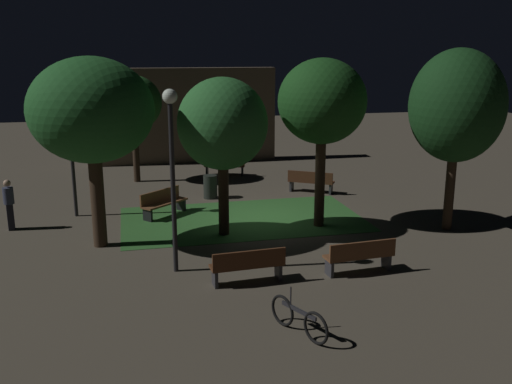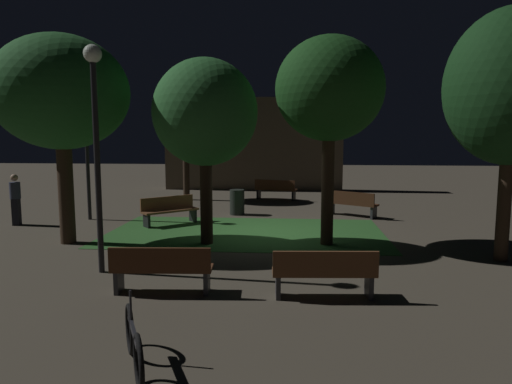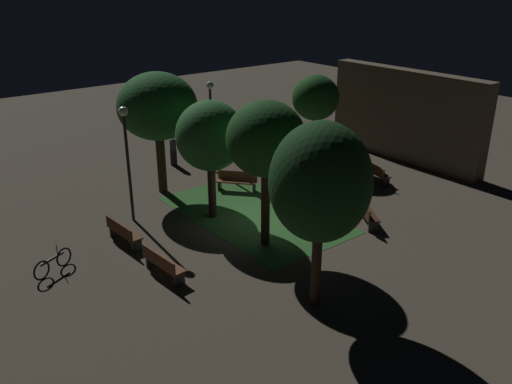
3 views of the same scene
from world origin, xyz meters
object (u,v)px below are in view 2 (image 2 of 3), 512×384
at_px(bench_front_right, 169,209).
at_px(bicycle, 134,344).
at_px(tree_near_wall, 61,94).
at_px(trash_bin, 237,202).
at_px(lamp_post_plaza_west, 95,120).
at_px(tree_lawn_side, 512,88).
at_px(bench_near_trees, 324,272).
at_px(bench_front_left, 161,268).
at_px(bench_path_side, 275,189).
at_px(tree_tall_center, 330,90).
at_px(lamp_post_path_center, 86,129).
at_px(tree_left_canopy, 205,113).
at_px(bench_back_row, 351,203).
at_px(tree_back_left, 185,122).
at_px(pedestrian, 16,198).

distance_m(bench_front_right, bicycle, 9.24).
height_order(tree_near_wall, trash_bin, tree_near_wall).
height_order(bench_front_right, lamp_post_plaza_west, lamp_post_plaza_west).
bearing_deg(tree_near_wall, tree_lawn_side, -4.50).
height_order(bench_near_trees, bench_front_right, same).
bearing_deg(bench_front_left, tree_lawn_side, 21.67).
distance_m(bench_near_trees, tree_near_wall, 8.15).
bearing_deg(bench_path_side, tree_tall_center, -78.28).
relative_size(bench_path_side, lamp_post_path_center, 0.42).
height_order(bench_front_left, lamp_post_plaza_west, lamp_post_plaza_west).
xyz_separation_m(tree_left_canopy, tree_near_wall, (-3.65, -0.22, 0.50)).
bearing_deg(tree_lawn_side, lamp_post_plaza_west, -169.50).
distance_m(tree_near_wall, tree_tall_center, 6.79).
bearing_deg(tree_near_wall, bench_back_row, 30.13).
xyz_separation_m(bench_front_right, tree_back_left, (-0.74, 5.49, 2.86)).
bearing_deg(bench_near_trees, bench_back_row, 80.14).
distance_m(trash_bin, pedestrian, 7.14).
distance_m(bench_back_row, tree_near_wall, 9.73).
bearing_deg(tree_near_wall, bench_front_right, 53.58).
distance_m(tree_left_canopy, tree_back_left, 8.32).
distance_m(bench_path_side, tree_lawn_side, 11.30).
relative_size(tree_back_left, lamp_post_path_center, 1.02).
xyz_separation_m(tree_tall_center, tree_back_left, (-5.53, 7.78, -0.59)).
height_order(tree_lawn_side, bicycle, tree_lawn_side).
height_order(tree_left_canopy, pedestrian, tree_left_canopy).
distance_m(bench_near_trees, bench_front_right, 7.74).
xyz_separation_m(tree_tall_center, lamp_post_path_center, (-7.69, 2.91, -0.91)).
bearing_deg(bench_front_right, tree_back_left, 97.70).
xyz_separation_m(bench_near_trees, tree_left_canopy, (-2.81, 3.85, 2.89)).
relative_size(bench_front_right, tree_tall_center, 0.32).
xyz_separation_m(bench_path_side, tree_back_left, (-3.86, -0.27, 2.86)).
distance_m(tree_lawn_side, bicycle, 9.26).
relative_size(bench_near_trees, bench_front_right, 1.10).
relative_size(bench_near_trees, tree_lawn_side, 0.33).
height_order(bench_front_right, tree_tall_center, tree_tall_center).
relative_size(tree_back_left, trash_bin, 5.06).
bearing_deg(pedestrian, trash_bin, 20.26).
xyz_separation_m(trash_bin, bicycle, (0.11, -10.98, -0.10)).
distance_m(tree_left_canopy, bicycle, 7.22).
height_order(bench_path_side, tree_back_left, tree_back_left).
bearing_deg(tree_near_wall, lamp_post_path_center, 105.41).
bearing_deg(tree_tall_center, lamp_post_path_center, 159.29).
relative_size(trash_bin, pedestrian, 0.55).
height_order(bench_path_side, tree_tall_center, tree_tall_center).
bearing_deg(tree_near_wall, lamp_post_plaza_west, -51.40).
height_order(bench_front_left, bench_path_side, same).
bearing_deg(bicycle, tree_lawn_side, 39.77).
height_order(bench_near_trees, tree_tall_center, tree_tall_center).
xyz_separation_m(bench_front_left, bench_path_side, (1.53, 12.08, 0.00)).
bearing_deg(tree_back_left, tree_near_wall, -98.63).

